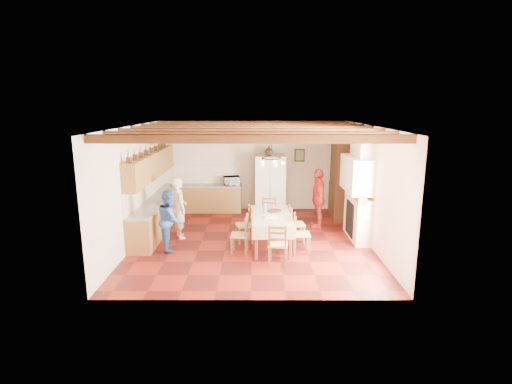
{
  "coord_description": "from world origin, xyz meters",
  "views": [
    {
      "loc": [
        0.11,
        -9.99,
        3.55
      ],
      "look_at": [
        0.1,
        0.3,
        1.25
      ],
      "focal_mm": 28.0,
      "sensor_mm": 36.0,
      "label": 1
    }
  ],
  "objects_px": {
    "dining_table": "(271,218)",
    "person_woman_red": "(318,198)",
    "person_man": "(179,208)",
    "refrigerator": "(270,185)",
    "hutch": "(341,180)",
    "chair_end_near": "(278,244)",
    "person_woman_blue": "(170,220)",
    "chair_left_near": "(239,234)",
    "microwave": "(232,181)",
    "chair_right_far": "(296,223)",
    "chair_left_far": "(244,224)",
    "chair_end_far": "(268,215)",
    "chair_right_near": "(302,233)"
  },
  "relations": [
    {
      "from": "person_woman_blue",
      "to": "person_woman_red",
      "type": "bearing_deg",
      "value": -79.01
    },
    {
      "from": "chair_end_far",
      "to": "person_man",
      "type": "height_order",
      "value": "person_man"
    },
    {
      "from": "chair_right_far",
      "to": "microwave",
      "type": "distance_m",
      "value": 3.54
    },
    {
      "from": "refrigerator",
      "to": "dining_table",
      "type": "distance_m",
      "value": 3.12
    },
    {
      "from": "chair_end_near",
      "to": "microwave",
      "type": "bearing_deg",
      "value": -65.22
    },
    {
      "from": "chair_left_near",
      "to": "chair_end_far",
      "type": "distance_m",
      "value": 1.85
    },
    {
      "from": "chair_end_near",
      "to": "person_woman_blue",
      "type": "relative_size",
      "value": 0.64
    },
    {
      "from": "refrigerator",
      "to": "person_woman_blue",
      "type": "distance_m",
      "value": 4.17
    },
    {
      "from": "refrigerator",
      "to": "hutch",
      "type": "xyz_separation_m",
      "value": [
        2.2,
        -0.41,
        0.23
      ]
    },
    {
      "from": "refrigerator",
      "to": "person_woman_red",
      "type": "distance_m",
      "value": 1.99
    },
    {
      "from": "chair_right_far",
      "to": "refrigerator",
      "type": "bearing_deg",
      "value": 7.16
    },
    {
      "from": "refrigerator",
      "to": "chair_right_near",
      "type": "relative_size",
      "value": 2.0
    },
    {
      "from": "dining_table",
      "to": "hutch",
      "type": "bearing_deg",
      "value": 49.92
    },
    {
      "from": "dining_table",
      "to": "chair_left_far",
      "type": "height_order",
      "value": "chair_left_far"
    },
    {
      "from": "refrigerator",
      "to": "chair_right_near",
      "type": "bearing_deg",
      "value": -80.4
    },
    {
      "from": "refrigerator",
      "to": "dining_table",
      "type": "height_order",
      "value": "refrigerator"
    },
    {
      "from": "refrigerator",
      "to": "chair_right_near",
      "type": "distance_m",
      "value": 3.6
    },
    {
      "from": "chair_right_near",
      "to": "chair_end_far",
      "type": "distance_m",
      "value": 1.81
    },
    {
      "from": "chair_right_far",
      "to": "person_woman_red",
      "type": "distance_m",
      "value": 1.48
    },
    {
      "from": "refrigerator",
      "to": "chair_end_far",
      "type": "relative_size",
      "value": 2.0
    },
    {
      "from": "chair_left_far",
      "to": "chair_right_far",
      "type": "xyz_separation_m",
      "value": [
        1.36,
        0.09,
        0.0
      ]
    },
    {
      "from": "chair_left_near",
      "to": "dining_table",
      "type": "bearing_deg",
      "value": 125.4
    },
    {
      "from": "person_woman_blue",
      "to": "microwave",
      "type": "distance_m",
      "value": 3.8
    },
    {
      "from": "chair_left_near",
      "to": "person_woman_blue",
      "type": "height_order",
      "value": "person_woman_blue"
    },
    {
      "from": "dining_table",
      "to": "person_woman_red",
      "type": "distance_m",
      "value": 2.18
    },
    {
      "from": "chair_left_far",
      "to": "person_man",
      "type": "xyz_separation_m",
      "value": [
        -1.74,
        0.37,
        0.34
      ]
    },
    {
      "from": "refrigerator",
      "to": "microwave",
      "type": "bearing_deg",
      "value": 166.87
    },
    {
      "from": "hutch",
      "to": "person_woman_blue",
      "type": "bearing_deg",
      "value": -146.65
    },
    {
      "from": "person_woman_red",
      "to": "chair_end_near",
      "type": "bearing_deg",
      "value": -23.28
    },
    {
      "from": "person_woman_red",
      "to": "chair_left_near",
      "type": "bearing_deg",
      "value": -44.23
    },
    {
      "from": "dining_table",
      "to": "microwave",
      "type": "distance_m",
      "value": 3.6
    },
    {
      "from": "chair_right_near",
      "to": "person_man",
      "type": "distance_m",
      "value": 3.35
    },
    {
      "from": "chair_left_near",
      "to": "person_woman_red",
      "type": "bearing_deg",
      "value": 138.69
    },
    {
      "from": "person_man",
      "to": "chair_right_far",
      "type": "bearing_deg",
      "value": -119.23
    },
    {
      "from": "person_man",
      "to": "person_woman_red",
      "type": "xyz_separation_m",
      "value": [
        3.84,
        0.95,
        0.04
      ]
    },
    {
      "from": "person_man",
      "to": "refrigerator",
      "type": "bearing_deg",
      "value": -70.12
    },
    {
      "from": "hutch",
      "to": "chair_end_far",
      "type": "distance_m",
      "value": 2.82
    },
    {
      "from": "dining_table",
      "to": "person_woman_red",
      "type": "bearing_deg",
      "value": 49.37
    },
    {
      "from": "chair_right_far",
      "to": "person_man",
      "type": "height_order",
      "value": "person_man"
    },
    {
      "from": "chair_right_far",
      "to": "chair_end_far",
      "type": "distance_m",
      "value": 1.08
    },
    {
      "from": "person_man",
      "to": "person_woman_blue",
      "type": "xyz_separation_m",
      "value": [
        -0.06,
        -0.88,
        -0.08
      ]
    },
    {
      "from": "person_man",
      "to": "person_woman_red",
      "type": "relative_size",
      "value": 0.96
    },
    {
      "from": "refrigerator",
      "to": "chair_left_near",
      "type": "distance_m",
      "value": 3.7
    },
    {
      "from": "microwave",
      "to": "chair_left_far",
      "type": "bearing_deg",
      "value": -94.55
    },
    {
      "from": "chair_right_far",
      "to": "microwave",
      "type": "height_order",
      "value": "microwave"
    },
    {
      "from": "chair_left_near",
      "to": "person_man",
      "type": "bearing_deg",
      "value": -120.36
    },
    {
      "from": "microwave",
      "to": "person_man",
      "type": "bearing_deg",
      "value": -128.68
    },
    {
      "from": "dining_table",
      "to": "person_woman_blue",
      "type": "bearing_deg",
      "value": -175.85
    },
    {
      "from": "chair_left_far",
      "to": "chair_right_far",
      "type": "bearing_deg",
      "value": 78.74
    },
    {
      "from": "dining_table",
      "to": "chair_end_far",
      "type": "bearing_deg",
      "value": 91.55
    }
  ]
}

